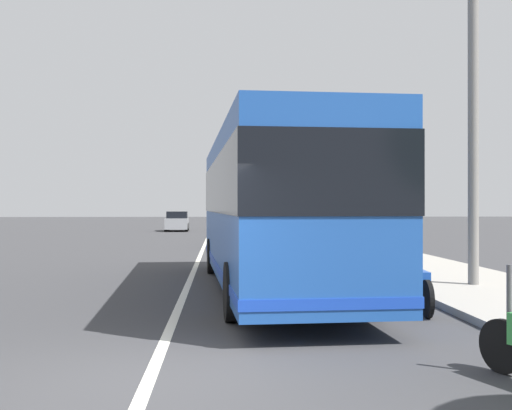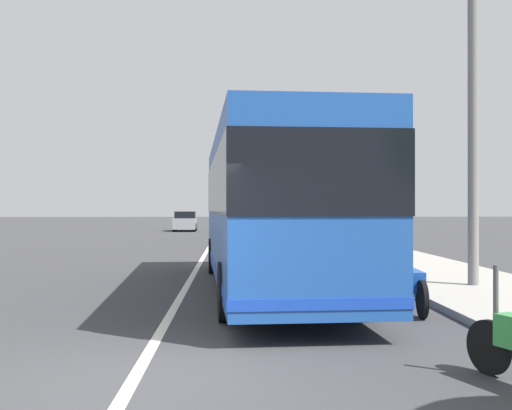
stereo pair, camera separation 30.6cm
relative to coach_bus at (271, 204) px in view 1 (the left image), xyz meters
name	(u,v)px [view 1 (the left image)]	position (x,y,z in m)	size (l,w,h in m)	color
ground_plane	(149,380)	(-7.24, 1.96, -1.98)	(220.00, 220.00, 0.00)	#38383A
sidewalk_curb	(432,273)	(2.76, -4.74, -1.91)	(110.00, 3.60, 0.14)	#9E998E
lane_divider_line	(191,277)	(2.76, 1.96, -1.98)	(110.00, 0.16, 0.01)	silver
coach_bus	(271,204)	(0.00, 0.00, 0.00)	(11.91, 3.27, 3.47)	#1E4C9E
motorcycle_far_end	(416,284)	(-2.93, -2.44, -1.50)	(2.17, 0.31, 1.28)	black
car_oncoming	(243,226)	(23.58, -0.24, -1.25)	(4.15, 1.84, 1.51)	silver
car_behind_bus	(247,231)	(15.79, -0.13, -1.26)	(4.75, 2.05, 1.50)	navy
car_ahead_same_lane	(241,222)	(36.91, -0.50, -1.33)	(4.55, 1.91, 1.38)	black
car_far_distant	(177,222)	(34.64, 4.58, -1.25)	(4.02, 1.87, 1.54)	gray
utility_pole	(473,95)	(-0.30, -4.63, 2.51)	(0.24, 0.24, 8.98)	slate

